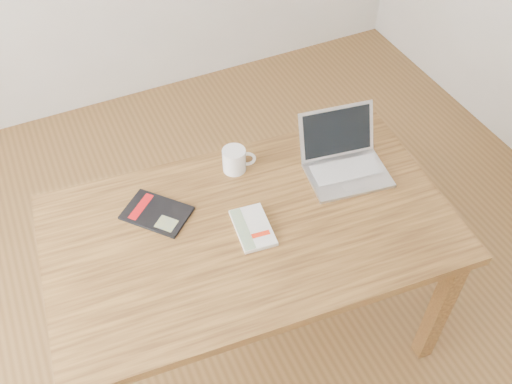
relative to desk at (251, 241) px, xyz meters
name	(u,v)px	position (x,y,z in m)	size (l,w,h in m)	color
room	(216,114)	(-0.12, -0.05, 0.69)	(4.04, 4.04, 2.70)	brown
desk	(251,241)	(0.00, 0.00, 0.00)	(1.55, 0.97, 0.75)	brown
white_guidebook	(253,228)	(0.00, -0.02, 0.10)	(0.15, 0.22, 0.02)	silver
black_guidebook	(157,213)	(-0.29, 0.20, 0.10)	(0.28, 0.28, 0.01)	black
laptop	(344,159)	(0.46, 0.12, 0.13)	(0.35, 0.34, 0.21)	silver
coffee_mug	(235,160)	(0.07, 0.29, 0.14)	(0.13, 0.09, 0.10)	white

